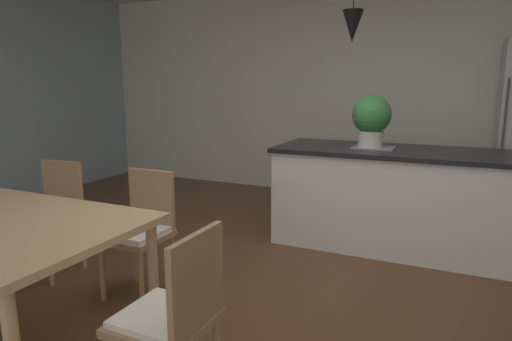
# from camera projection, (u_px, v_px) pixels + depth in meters

# --- Properties ---
(ground_plane) EXTENTS (10.00, 8.40, 0.04)m
(ground_plane) POSITION_uv_depth(u_px,v_px,m) (278.00, 310.00, 2.95)
(ground_plane) COLOR brown
(wall_back_kitchen) EXTENTS (10.00, 0.12, 2.70)m
(wall_back_kitchen) POSITION_uv_depth(u_px,v_px,m) (375.00, 93.00, 5.58)
(wall_back_kitchen) COLOR white
(wall_back_kitchen) RESTS_ON ground_plane
(chair_far_right) EXTENTS (0.40, 0.40, 0.87)m
(chair_far_right) POSITION_uv_depth(u_px,v_px,m) (141.00, 228.00, 3.08)
(chair_far_right) COLOR #A87F56
(chair_far_right) RESTS_ON ground_plane
(chair_kitchen_end) EXTENTS (0.41, 0.41, 0.87)m
(chair_kitchen_end) POSITION_uv_depth(u_px,v_px,m) (173.00, 316.00, 1.92)
(chair_kitchen_end) COLOR #A87F56
(chair_kitchen_end) RESTS_ON ground_plane
(chair_far_left) EXTENTS (0.43, 0.43, 0.87)m
(chair_far_left) POSITION_uv_depth(u_px,v_px,m) (52.00, 213.00, 3.44)
(chair_far_left) COLOR #A87F56
(chair_far_left) RESTS_ON ground_plane
(kitchen_island) EXTENTS (2.05, 0.86, 0.91)m
(kitchen_island) POSITION_uv_depth(u_px,v_px,m) (389.00, 197.00, 3.99)
(kitchen_island) COLOR silver
(kitchen_island) RESTS_ON ground_plane
(pendant_over_island_main) EXTENTS (0.18, 0.18, 0.87)m
(pendant_over_island_main) POSITION_uv_depth(u_px,v_px,m) (353.00, 26.00, 3.86)
(pendant_over_island_main) COLOR black
(potted_plant_on_island) EXTENTS (0.35, 0.35, 0.47)m
(potted_plant_on_island) POSITION_uv_depth(u_px,v_px,m) (372.00, 118.00, 3.93)
(potted_plant_on_island) COLOR beige
(potted_plant_on_island) RESTS_ON kitchen_island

